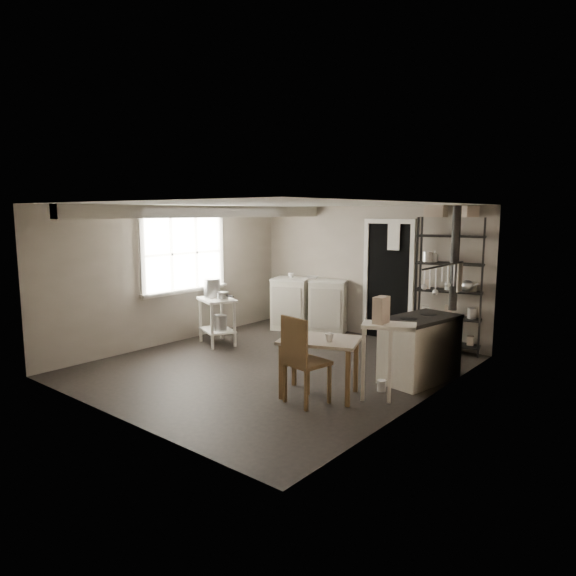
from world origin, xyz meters
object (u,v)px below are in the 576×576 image
Objects in this scene: base_cabinets at (310,305)px; work_table at (319,365)px; stockpot at (212,288)px; flour_sack at (424,338)px; prep_table at (217,321)px; stove at (420,347)px; shelf_rack at (449,293)px; chair at (307,362)px.

base_cabinets is 1.59× the size of work_table.
base_cabinets is (0.70, 1.81, -0.48)m from stockpot.
base_cabinets is 3.52m from work_table.
prep_table is at bearing -149.67° from flour_sack.
flour_sack is at bearing 30.33° from prep_table.
stockpot is at bearing 162.30° from work_table.
stove is 1.47m from work_table.
base_cabinets is 2.66m from shelf_rack.
work_table is at bearing 106.13° from chair.
flour_sack is (-0.53, 1.29, -0.20)m from stove.
shelf_rack is (3.16, 1.98, 0.55)m from prep_table.
work_table is at bearing -93.38° from flour_sack.
stove is 1.05× the size of chair.
work_table is (2.20, -2.74, -0.08)m from base_cabinets.
prep_table is 0.37× the size of shelf_rack.
prep_table is 3.02m from chair.
chair reaches higher than work_table.
chair is 2.88m from flour_sack.
stockpot reaches higher than base_cabinets.
shelf_rack reaches higher than stove.
work_table is 1.98× the size of flour_sack.
stove is at bearing 6.80° from prep_table.
base_cabinets reaches higher than flour_sack.
prep_table is 0.56m from stockpot.
stockpot is at bearing -151.53° from flour_sack.
base_cabinets is 3.23m from stove.
shelf_rack is 2.05× the size of chair.
stockpot is at bearing -133.30° from base_cabinets.
chair is at bearing -83.50° from work_table.
stockpot is at bearing 165.68° from prep_table.
stove is at bearing 5.88° from stockpot.
base_cabinets is at bearing 128.80° from work_table.
work_table is at bearing -17.89° from prep_table.
shelf_rack is 2.95m from work_table.
base_cabinets is 0.69× the size of shelf_rack.
shelf_rack is 1.96× the size of stove.
chair is (0.03, -0.29, 0.10)m from work_table.
stockpot is 0.20× the size of base_cabinets.
work_table is (2.90, -0.93, -0.56)m from stockpot.
stove is 2.32× the size of flour_sack.
shelf_rack is (3.31, 1.94, 0.01)m from stockpot.
flour_sack is (-0.26, -0.28, -0.71)m from shelf_rack.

